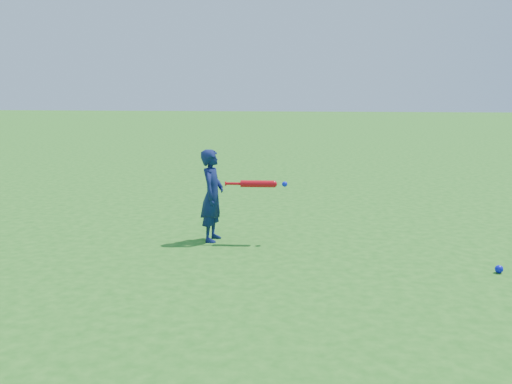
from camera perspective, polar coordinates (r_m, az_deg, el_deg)
ground at (r=6.56m, az=2.13°, el=-5.00°), size 80.00×80.00×0.00m
child at (r=6.52m, az=-4.39°, el=-0.35°), size 0.28×0.40×1.06m
ground_ball_blue at (r=5.92m, az=23.13°, el=-7.11°), size 0.08×0.08×0.08m
bat_swing at (r=6.40m, az=0.39°, el=0.82°), size 0.70×0.10×0.08m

